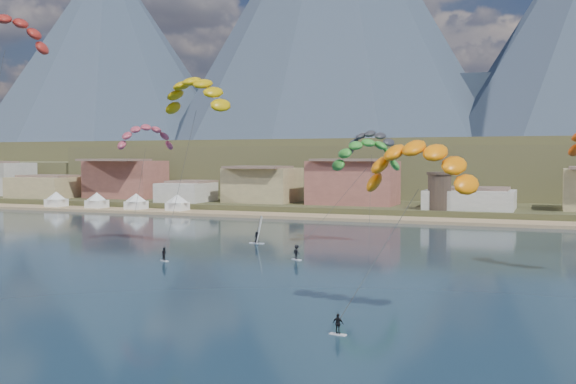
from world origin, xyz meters
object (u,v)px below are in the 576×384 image
at_px(kitesurfer_yellow, 196,90).
at_px(kitesurfer_orange, 418,159).
at_px(watchtower, 439,191).
at_px(kitesurfer_red, 5,28).
at_px(kitesurfer_green, 366,151).
at_px(windsurfer, 258,235).

distance_m(kitesurfer_yellow, kitesurfer_orange, 50.84).
relative_size(watchtower, kitesurfer_yellow, 0.32).
bearing_deg(kitesurfer_red, kitesurfer_yellow, 19.99).
xyz_separation_m(watchtower, kitesurfer_red, (-52.36, -76.19, 26.76)).
relative_size(kitesurfer_orange, kitesurfer_green, 0.80).
relative_size(kitesurfer_yellow, kitesurfer_green, 1.24).
height_order(watchtower, kitesurfer_red, kitesurfer_red).
xyz_separation_m(kitesurfer_red, kitesurfer_yellow, (26.73, 9.72, -9.17)).
distance_m(watchtower, kitesurfer_orange, 98.89).
bearing_deg(watchtower, kitesurfer_yellow, -111.09).
bearing_deg(kitesurfer_green, kitesurfer_red, -155.10).
bearing_deg(kitesurfer_orange, windsurfer, 128.54).
xyz_separation_m(kitesurfer_yellow, kitesurfer_green, (22.53, 13.14, -8.91)).
distance_m(kitesurfer_red, windsurfer, 49.53).
height_order(kitesurfer_yellow, kitesurfer_green, kitesurfer_yellow).
bearing_deg(kitesurfer_yellow, kitesurfer_red, -160.01).
bearing_deg(kitesurfer_green, windsurfer, -173.84).
bearing_deg(kitesurfer_orange, kitesurfer_yellow, 141.20).
bearing_deg(kitesurfer_yellow, windsurfer, 66.02).
xyz_separation_m(watchtower, kitesurfer_green, (-3.11, -53.33, 8.69)).
relative_size(watchtower, kitesurfer_orange, 0.49).
distance_m(kitesurfer_green, windsurfer, 22.29).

